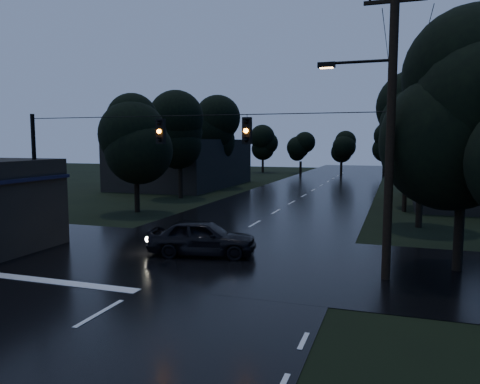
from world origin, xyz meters
The scene contains 15 objects.
main_road centered at (0.00, 30.00, 0.00)m, with size 12.00×120.00×0.02m, color black.
cross_street centered at (0.00, 12.00, 0.00)m, with size 60.00×9.00×0.02m, color black.
building_far_left centered at (-14.00, 40.00, 2.50)m, with size 10.00×16.00×5.00m, color black.
utility_pole_main centered at (7.41, 11.00, 5.26)m, with size 3.50×0.30×10.00m.
utility_pole_far centered at (8.30, 28.00, 3.88)m, with size 2.00×0.30×7.50m.
anchor_pole_left centered at (-7.50, 11.00, 3.00)m, with size 0.18×0.18×6.00m, color black.
span_signals centered at (0.56, 10.99, 5.24)m, with size 15.00×0.37×1.12m.
tree_corner_near centered at (10.00, 13.00, 5.99)m, with size 4.48×4.48×9.44m.
tree_left_a centered at (-9.00, 22.00, 5.24)m, with size 3.92×3.92×8.26m.
tree_left_b centered at (-9.60, 30.00, 5.62)m, with size 4.20×4.20×8.85m.
tree_left_c centered at (-10.20, 40.00, 5.99)m, with size 4.48×4.48×9.44m.
tree_right_a centered at (9.00, 22.00, 5.62)m, with size 4.20×4.20×8.85m.
tree_right_b centered at (9.60, 30.00, 5.99)m, with size 4.48×4.48×9.44m.
tree_right_c centered at (10.20, 40.00, 6.37)m, with size 4.76×4.76×10.03m.
car centered at (0.06, 12.16, 0.78)m, with size 1.83×4.55×1.55m, color black.
Camera 1 is at (7.76, -5.72, 4.81)m, focal length 35.00 mm.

